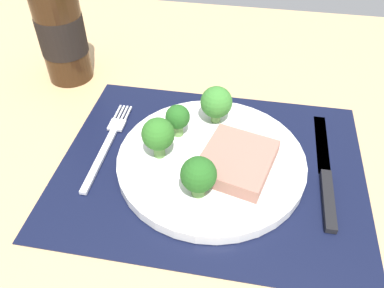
% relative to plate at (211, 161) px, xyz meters
% --- Properties ---
extents(ground_plane, '(1.40, 1.10, 0.03)m').
position_rel_plate_xyz_m(ground_plane, '(0.00, 0.00, -0.03)').
color(ground_plane, tan).
extents(placemat, '(0.43, 0.34, 0.00)m').
position_rel_plate_xyz_m(placemat, '(0.00, 0.00, -0.01)').
color(placemat, black).
rests_on(placemat, ground_plane).
extents(plate, '(0.26, 0.26, 0.02)m').
position_rel_plate_xyz_m(plate, '(0.00, 0.00, 0.00)').
color(plate, white).
rests_on(plate, placemat).
extents(steak, '(0.11, 0.12, 0.02)m').
position_rel_plate_xyz_m(steak, '(0.04, -0.01, 0.02)').
color(steak, '#9E6B5B').
rests_on(steak, plate).
extents(broccoli_near_steak, '(0.05, 0.05, 0.06)m').
position_rel_plate_xyz_m(broccoli_near_steak, '(-0.01, 0.08, 0.04)').
color(broccoli_near_steak, '#6B994C').
rests_on(broccoli_near_steak, plate).
extents(broccoli_front_edge, '(0.05, 0.05, 0.06)m').
position_rel_plate_xyz_m(broccoli_front_edge, '(-0.01, -0.07, 0.04)').
color(broccoli_front_edge, '#5B8942').
rests_on(broccoli_front_edge, plate).
extents(broccoli_back_left, '(0.05, 0.05, 0.06)m').
position_rel_plate_xyz_m(broccoli_back_left, '(-0.07, -0.01, 0.05)').
color(broccoli_back_left, '#5B8942').
rests_on(broccoli_back_left, plate).
extents(broccoli_center, '(0.04, 0.04, 0.05)m').
position_rel_plate_xyz_m(broccoli_center, '(-0.06, 0.04, 0.04)').
color(broccoli_center, '#6B994C').
rests_on(broccoli_center, plate).
extents(fork, '(0.02, 0.19, 0.01)m').
position_rel_plate_xyz_m(fork, '(-0.16, 0.01, -0.01)').
color(fork, silver).
rests_on(fork, placemat).
extents(knife, '(0.02, 0.23, 0.01)m').
position_rel_plate_xyz_m(knife, '(0.16, 0.01, -0.00)').
color(knife, black).
rests_on(knife, placemat).
extents(wine_bottle, '(0.08, 0.08, 0.29)m').
position_rel_plate_xyz_m(wine_bottle, '(-0.29, 0.19, 0.09)').
color(wine_bottle, '#331E0F').
rests_on(wine_bottle, ground_plane).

